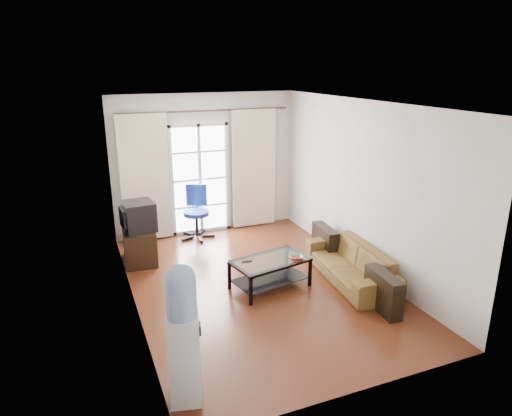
% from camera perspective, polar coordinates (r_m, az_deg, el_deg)
% --- Properties ---
extents(floor, '(5.20, 5.20, 0.00)m').
position_cam_1_polar(floor, '(7.05, 0.10, -9.50)').
color(floor, '#5D2A16').
rests_on(floor, ground).
extents(ceiling, '(5.20, 5.20, 0.00)m').
position_cam_1_polar(ceiling, '(6.30, 0.12, 12.95)').
color(ceiling, white).
rests_on(ceiling, wall_back).
extents(wall_back, '(3.60, 0.02, 2.70)m').
position_cam_1_polar(wall_back, '(8.93, -6.25, 5.47)').
color(wall_back, silver).
rests_on(wall_back, floor).
extents(wall_front, '(3.60, 0.02, 2.70)m').
position_cam_1_polar(wall_front, '(4.41, 13.16, -7.87)').
color(wall_front, silver).
rests_on(wall_front, floor).
extents(wall_left, '(0.02, 5.20, 2.70)m').
position_cam_1_polar(wall_left, '(6.13, -15.67, -0.76)').
color(wall_left, silver).
rests_on(wall_left, floor).
extents(wall_right, '(0.02, 5.20, 2.70)m').
position_cam_1_polar(wall_right, '(7.39, 13.15, 2.55)').
color(wall_right, silver).
rests_on(wall_right, floor).
extents(french_door, '(1.16, 0.06, 2.15)m').
position_cam_1_polar(french_door, '(8.90, -7.02, 3.58)').
color(french_door, white).
rests_on(french_door, wall_back).
extents(curtain_rod, '(3.30, 0.04, 0.04)m').
position_cam_1_polar(curtain_rod, '(8.68, -6.29, 12.00)').
color(curtain_rod, '#4C3F2D').
rests_on(curtain_rod, wall_back).
extents(curtain_left, '(0.90, 0.07, 2.35)m').
position_cam_1_polar(curtain_left, '(8.61, -13.69, 3.58)').
color(curtain_left, beige).
rests_on(curtain_left, curtain_rod).
extents(curtain_right, '(0.90, 0.07, 2.35)m').
position_cam_1_polar(curtain_right, '(9.15, -0.27, 4.91)').
color(curtain_right, beige).
rests_on(curtain_right, curtain_rod).
extents(radiator, '(0.64, 0.12, 0.64)m').
position_cam_1_polar(radiator, '(9.35, -1.16, -0.35)').
color(radiator, gray).
rests_on(radiator, floor).
extents(sofa, '(2.01, 1.10, 0.54)m').
position_cam_1_polar(sofa, '(7.22, 11.73, -6.81)').
color(sofa, olive).
rests_on(sofa, floor).
extents(coffee_table, '(1.23, 0.85, 0.46)m').
position_cam_1_polar(coffee_table, '(6.83, 1.77, -7.68)').
color(coffee_table, silver).
rests_on(coffee_table, floor).
extents(bowl, '(0.31, 0.31, 0.05)m').
position_cam_1_polar(bowl, '(6.80, 5.03, -6.16)').
color(bowl, '#308633').
rests_on(bowl, coffee_table).
extents(book, '(0.18, 0.23, 0.02)m').
position_cam_1_polar(book, '(6.76, 4.38, -6.40)').
color(book, maroon).
rests_on(book, coffee_table).
extents(remote, '(0.16, 0.06, 0.02)m').
position_cam_1_polar(remote, '(6.69, -1.17, -6.66)').
color(remote, black).
rests_on(remote, coffee_table).
extents(tv_stand, '(0.58, 0.82, 0.57)m').
position_cam_1_polar(tv_stand, '(7.96, -14.34, -4.54)').
color(tv_stand, black).
rests_on(tv_stand, floor).
extents(crt_tv, '(0.57, 0.57, 0.48)m').
position_cam_1_polar(crt_tv, '(7.75, -14.60, -1.00)').
color(crt_tv, black).
rests_on(crt_tv, tv_stand).
extents(task_chair, '(0.87, 0.87, 1.00)m').
position_cam_1_polar(task_chair, '(8.84, -7.40, -1.80)').
color(task_chair, black).
rests_on(task_chair, floor).
extents(water_cooler, '(0.36, 0.36, 1.48)m').
position_cam_1_polar(water_cooler, '(4.54, -9.11, -15.07)').
color(water_cooler, white).
rests_on(water_cooler, floor).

